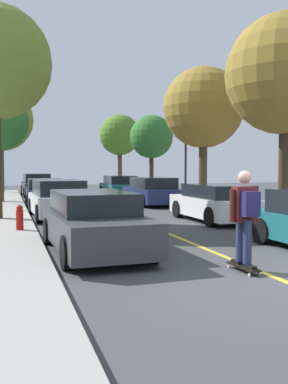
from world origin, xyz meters
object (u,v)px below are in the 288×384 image
Objects in this scene: street_tree_right_nearest at (286,75)px; skateboarder at (245,213)px; street_tree_left_far at (1,119)px; parked_car_left_near at (58,199)px; fire_hydrant at (20,218)px; streetlamp at (186,147)px; parked_car_left_farthest at (37,185)px; street_tree_right_near at (203,108)px; street_tree_right_farthest at (120,135)px; parked_car_left_far at (46,192)px; parked_car_right_farthest at (120,186)px; parked_car_right_far at (152,191)px; street_tree_right_far at (151,137)px; skateboard at (243,267)px; parked_car_left_nearest at (94,223)px; parked_car_right_near at (215,203)px.

skateboarder is (-4.98, -5.97, -3.92)m from street_tree_right_nearest.
skateboarder is at bearing -80.23° from street_tree_left_far.
fire_hydrant is (-1.50, -3.93, -0.21)m from parked_car_left_near.
parked_car_left_near is 0.91× the size of streetlamp.
street_tree_left_far reaches higher than parked_car_left_farthest.
street_tree_right_near reaches higher than street_tree_right_farthest.
parked_car_right_farthest reaches higher than parked_car_left_far.
streetlamp is at bearing 71.47° from skateboarder.
parked_car_right_farthest is at bearing 90.02° from parked_car_right_far.
street_tree_right_near is at bearing -74.63° from parked_car_right_farthest.
street_tree_right_far is at bearing 35.40° from parked_car_left_far.
skateboard is 0.98m from skateboarder.
parked_car_left_farthest is at bearing 159.66° from parked_car_right_farthest.
street_tree_left_far reaches higher than skateboard.
streetlamp reaches higher than parked_car_left_near.
parked_car_right_far is 0.86× the size of street_tree_right_far.
parked_car_left_nearest is 18.41m from parked_car_right_farthest.
parked_car_right_near is at bearing 67.52° from skateboarder.
street_tree_left_far is at bearing -160.66° from street_tree_right_farthest.
street_tree_right_nearest reaches higher than parked_car_right_near.
street_tree_right_near reaches higher than parked_car_left_near.
street_tree_right_far reaches higher than skateboard.
street_tree_right_nearest is 7.96m from streetlamp.
parked_car_left_nearest is at bearing -126.19° from street_tree_right_near.
parked_car_left_far is at bearing 89.99° from parked_car_left_near.
fire_hydrant is 6.81m from skateboarder.
skateboarder reaches higher than parked_car_left_farthest.
parked_car_right_farthest is at bearing -35.67° from street_tree_left_far.
street_tree_right_nearest is 1.13× the size of street_tree_right_farthest.
skateboarder is at bearing -87.36° from skateboard.
street_tree_right_nearest is 14.42m from street_tree_right_far.
parked_car_left_nearest is 1.04× the size of parked_car_right_near.
street_tree_right_nearest reaches higher than parked_car_left_farthest.
parked_car_right_far is at bearing -89.98° from parked_car_right_farthest.
skateboard is 0.50× the size of skateboarder.
fire_hydrant is at bearing -129.29° from parked_car_right_far.
parked_car_right_farthest is 20.47m from skateboard.
parked_car_right_near is at bearing -71.78° from parked_car_left_farthest.
parked_car_right_far reaches higher than skateboard.
skateboard is at bearing -111.85° from street_tree_right_near.
parked_car_right_near is at bearing -68.87° from street_tree_left_far.
street_tree_left_far is (-2.16, 10.24, 4.55)m from parked_car_left_far.
streetlamp is (-0.41, -6.71, -0.92)m from street_tree_right_far.
street_tree_right_nearest is at bearing -90.00° from street_tree_right_farthest.
parked_car_left_near is 0.62× the size of street_tree_right_nearest.
street_tree_right_nearest reaches higher than street_tree_right_near.
street_tree_right_near is 14.15m from skateboard.
skateboarder is (-4.98, -12.45, -3.63)m from street_tree_right_near.
parked_car_left_near is 1.04× the size of parked_car_right_near.
parked_car_left_farthest is at bearing 120.73° from parked_car_right_far.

